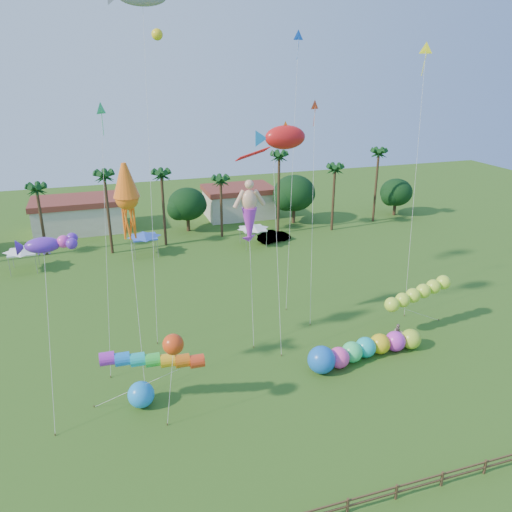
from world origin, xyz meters
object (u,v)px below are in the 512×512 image
object	(u,v)px
car_b	(274,236)
caterpillar_inflatable	(361,350)
spectator_b	(398,333)
blue_ball	(141,395)

from	to	relation	value
car_b	caterpillar_inflatable	distance (m)	29.89
spectator_b	blue_ball	distance (m)	22.24
car_b	caterpillar_inflatable	size ratio (longest dim) A/B	0.42
blue_ball	caterpillar_inflatable	bearing A→B (deg)	1.56
caterpillar_inflatable	car_b	bearing A→B (deg)	76.97
car_b	blue_ball	world-z (taller)	blue_ball
spectator_b	caterpillar_inflatable	xyz separation A→B (m)	(-4.49, -1.63, 0.10)
spectator_b	blue_ball	world-z (taller)	blue_ball
spectator_b	caterpillar_inflatable	bearing A→B (deg)	-138.06
caterpillar_inflatable	blue_ball	xyz separation A→B (m)	(-17.65, -0.48, 0.01)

